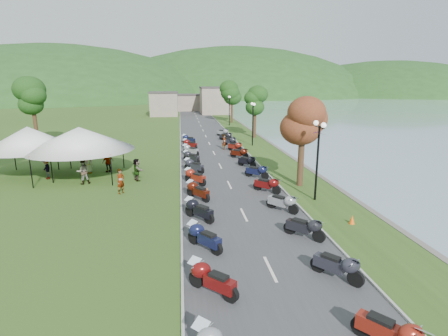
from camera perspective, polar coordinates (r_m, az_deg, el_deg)
name	(u,v)px	position (r m, az deg, el deg)	size (l,w,h in m)	color
road	(209,143)	(43.21, -2.42, 4.02)	(7.00, 120.00, 0.02)	#3E3E41
hills_backdrop	(186,95)	(202.60, -6.22, 11.71)	(360.00, 120.00, 76.00)	#285621
far_building	(186,102)	(87.59, -6.23, 10.59)	(18.00, 16.00, 5.00)	gray
moto_row_left	(199,200)	(20.89, -4.18, -5.29)	(2.60, 47.71, 1.10)	#331411
moto_row_right	(251,166)	(29.29, 4.43, 0.32)	(2.60, 42.61, 1.10)	#331411
vendor_tent_main	(81,152)	(29.75, -22.30, 2.38)	(5.52, 5.52, 4.00)	white
vendor_tent_side	(30,152)	(31.78, -29.07, 2.34)	(4.53, 4.53, 4.00)	white
tree_lakeside	(302,134)	(25.41, 12.64, 5.36)	(2.72, 2.72, 7.56)	#204E17
pedestrian_a	(122,193)	(24.88, -16.38, -4.00)	(0.63, 0.46, 1.73)	slate
pedestrian_b	(84,184)	(28.08, -21.87, -2.42)	(0.93, 0.51, 1.90)	slate
pedestrian_c	(48,179)	(30.65, -26.84, -1.61)	(1.10, 0.45, 1.70)	slate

